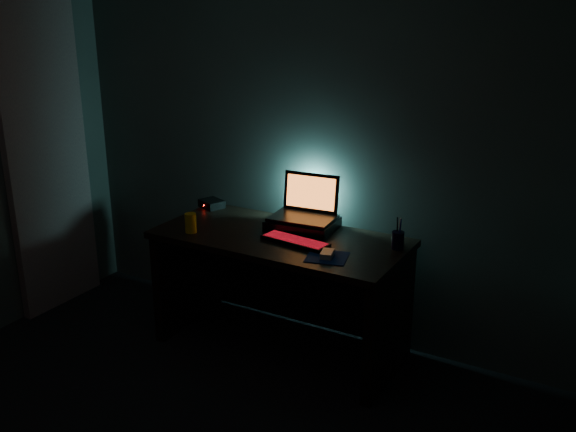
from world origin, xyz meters
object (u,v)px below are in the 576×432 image
object	(u,v)px
pen_cup	(398,240)
juice_glass	(191,223)
mouse	(327,254)
keyboard	(295,241)
router	(212,204)
laptop	(306,208)

from	to	relation	value
pen_cup	juice_glass	size ratio (longest dim) A/B	0.85
mouse	pen_cup	world-z (taller)	pen_cup
keyboard	juice_glass	distance (m)	0.65
router	pen_cup	bearing A→B (deg)	16.28
juice_glass	pen_cup	bearing A→B (deg)	16.87
keyboard	pen_cup	bearing A→B (deg)	27.93
keyboard	router	distance (m)	0.88
laptop	pen_cup	bearing A→B (deg)	-12.65
keyboard	router	size ratio (longest dim) A/B	2.25
juice_glass	router	xyz separation A→B (m)	(-0.18, 0.46, -0.03)
mouse	keyboard	bearing A→B (deg)	143.86
router	laptop	bearing A→B (deg)	18.97
keyboard	router	bearing A→B (deg)	165.76
keyboard	laptop	bearing A→B (deg)	113.34
pen_cup	juice_glass	xyz separation A→B (m)	(-1.18, -0.36, 0.01)
pen_cup	router	bearing A→B (deg)	175.54
laptop	pen_cup	size ratio (longest dim) A/B	4.00
mouse	router	distance (m)	1.15
laptop	keyboard	size ratio (longest dim) A/B	0.95
pen_cup	router	world-z (taller)	pen_cup
mouse	router	xyz separation A→B (m)	(-1.07, 0.42, 0.01)
laptop	router	distance (m)	0.74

